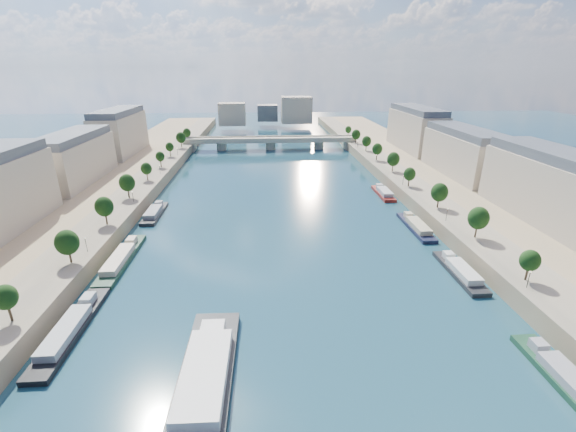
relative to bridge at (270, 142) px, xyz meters
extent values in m
plane|color=#0D2B39|center=(0.00, -128.12, -5.08)|extent=(700.00, 700.00, 0.00)
cube|color=#9E8460|center=(-72.00, -128.12, -2.58)|extent=(44.00, 520.00, 5.00)
cube|color=#9E8460|center=(72.00, -128.12, -2.58)|extent=(44.00, 520.00, 5.00)
cube|color=gray|center=(-57.00, -128.12, -0.03)|extent=(14.00, 520.00, 0.10)
cube|color=gray|center=(57.00, -128.12, -0.03)|extent=(14.00, 520.00, 0.10)
cylinder|color=#382B1E|center=(-55.00, -186.12, 1.83)|extent=(0.50, 0.50, 3.82)
ellipsoid|color=black|center=(-55.00, -186.12, 5.42)|extent=(4.80, 4.80, 5.52)
cylinder|color=#382B1E|center=(-55.00, -162.12, 1.83)|extent=(0.50, 0.50, 3.82)
ellipsoid|color=black|center=(-55.00, -162.12, 5.42)|extent=(4.80, 4.80, 5.52)
cylinder|color=#382B1E|center=(-55.00, -138.12, 1.83)|extent=(0.50, 0.50, 3.82)
ellipsoid|color=black|center=(-55.00, -138.12, 5.42)|extent=(4.80, 4.80, 5.52)
cylinder|color=#382B1E|center=(-55.00, -114.12, 1.83)|extent=(0.50, 0.50, 3.82)
ellipsoid|color=black|center=(-55.00, -114.12, 5.42)|extent=(4.80, 4.80, 5.52)
cylinder|color=#382B1E|center=(-55.00, -90.12, 1.83)|extent=(0.50, 0.50, 3.82)
ellipsoid|color=black|center=(-55.00, -90.12, 5.42)|extent=(4.80, 4.80, 5.52)
cylinder|color=#382B1E|center=(-55.00, -66.12, 1.83)|extent=(0.50, 0.50, 3.82)
ellipsoid|color=black|center=(-55.00, -66.12, 5.42)|extent=(4.80, 4.80, 5.52)
cylinder|color=#382B1E|center=(-55.00, -42.12, 1.83)|extent=(0.50, 0.50, 3.82)
ellipsoid|color=black|center=(-55.00, -42.12, 5.42)|extent=(4.80, 4.80, 5.52)
cylinder|color=#382B1E|center=(-55.00, -18.12, 1.83)|extent=(0.50, 0.50, 3.82)
ellipsoid|color=black|center=(-55.00, -18.12, 5.42)|extent=(4.80, 4.80, 5.52)
cylinder|color=#382B1E|center=(-55.00, 5.88, 1.83)|extent=(0.50, 0.50, 3.82)
ellipsoid|color=black|center=(-55.00, 5.88, 5.42)|extent=(4.80, 4.80, 5.52)
cylinder|color=#382B1E|center=(55.00, -178.12, 1.83)|extent=(0.50, 0.50, 3.82)
ellipsoid|color=black|center=(55.00, -178.12, 5.42)|extent=(4.80, 4.80, 5.52)
cylinder|color=#382B1E|center=(55.00, -154.12, 1.83)|extent=(0.50, 0.50, 3.82)
ellipsoid|color=black|center=(55.00, -154.12, 5.42)|extent=(4.80, 4.80, 5.52)
cylinder|color=#382B1E|center=(55.00, -130.12, 1.83)|extent=(0.50, 0.50, 3.82)
ellipsoid|color=black|center=(55.00, -130.12, 5.42)|extent=(4.80, 4.80, 5.52)
cylinder|color=#382B1E|center=(55.00, -106.12, 1.83)|extent=(0.50, 0.50, 3.82)
ellipsoid|color=black|center=(55.00, -106.12, 5.42)|extent=(4.80, 4.80, 5.52)
cylinder|color=#382B1E|center=(55.00, -82.12, 1.83)|extent=(0.50, 0.50, 3.82)
ellipsoid|color=black|center=(55.00, -82.12, 5.42)|extent=(4.80, 4.80, 5.52)
cylinder|color=#382B1E|center=(55.00, -58.12, 1.83)|extent=(0.50, 0.50, 3.82)
ellipsoid|color=black|center=(55.00, -58.12, 5.42)|extent=(4.80, 4.80, 5.52)
cylinder|color=#382B1E|center=(55.00, -34.12, 1.83)|extent=(0.50, 0.50, 3.82)
ellipsoid|color=black|center=(55.00, -34.12, 5.42)|extent=(4.80, 4.80, 5.52)
cylinder|color=#382B1E|center=(55.00, -10.12, 1.83)|extent=(0.50, 0.50, 3.82)
ellipsoid|color=black|center=(55.00, -10.12, 5.42)|extent=(4.80, 4.80, 5.52)
cylinder|color=#382B1E|center=(55.00, 13.88, 1.83)|extent=(0.50, 0.50, 3.82)
ellipsoid|color=black|center=(55.00, 13.88, 5.42)|extent=(4.80, 4.80, 5.52)
cylinder|color=black|center=(-52.50, -158.12, 1.92)|extent=(0.14, 0.14, 4.00)
sphere|color=#FFE5B2|center=(-52.50, -158.12, 4.02)|extent=(0.36, 0.36, 0.36)
cylinder|color=black|center=(-52.50, -118.12, 1.92)|extent=(0.14, 0.14, 4.00)
sphere|color=#FFE5B2|center=(-52.50, -118.12, 4.02)|extent=(0.36, 0.36, 0.36)
cylinder|color=black|center=(-52.50, -78.12, 1.92)|extent=(0.14, 0.14, 4.00)
sphere|color=#FFE5B2|center=(-52.50, -78.12, 4.02)|extent=(0.36, 0.36, 0.36)
cylinder|color=black|center=(-52.50, -38.12, 1.92)|extent=(0.14, 0.14, 4.00)
sphere|color=#FFE5B2|center=(-52.50, -38.12, 4.02)|extent=(0.36, 0.36, 0.36)
cylinder|color=black|center=(52.50, -183.12, 1.92)|extent=(0.14, 0.14, 4.00)
sphere|color=#FFE5B2|center=(52.50, -183.12, 4.02)|extent=(0.36, 0.36, 0.36)
cylinder|color=black|center=(52.50, -143.12, 1.92)|extent=(0.14, 0.14, 4.00)
sphere|color=#FFE5B2|center=(52.50, -143.12, 4.02)|extent=(0.36, 0.36, 0.36)
cylinder|color=black|center=(52.50, -103.12, 1.92)|extent=(0.14, 0.14, 4.00)
sphere|color=#FFE5B2|center=(52.50, -103.12, 4.02)|extent=(0.36, 0.36, 0.36)
cylinder|color=black|center=(52.50, -63.12, 1.92)|extent=(0.14, 0.14, 4.00)
sphere|color=#FFE5B2|center=(52.50, -63.12, 4.02)|extent=(0.36, 0.36, 0.36)
cylinder|color=black|center=(52.50, -23.12, 1.92)|extent=(0.14, 0.14, 4.00)
sphere|color=#FFE5B2|center=(52.50, -23.12, 4.02)|extent=(0.36, 0.36, 0.36)
cube|color=#BCA990|center=(-85.00, -87.12, 9.92)|extent=(16.00, 52.00, 20.00)
cube|color=#474C54|center=(-85.00, -87.12, 21.52)|extent=(14.72, 50.44, 3.20)
cube|color=#BCA990|center=(-85.00, -29.12, 9.92)|extent=(16.00, 52.00, 20.00)
cube|color=#474C54|center=(-85.00, -29.12, 21.52)|extent=(14.72, 50.44, 3.20)
cube|color=#BCA990|center=(85.00, -145.12, 9.92)|extent=(16.00, 52.00, 20.00)
cube|color=#474C54|center=(85.00, -145.12, 21.52)|extent=(14.72, 50.44, 3.20)
cube|color=#BCA990|center=(85.00, -87.12, 9.92)|extent=(16.00, 52.00, 20.00)
cube|color=#474C54|center=(85.00, -87.12, 21.52)|extent=(14.72, 50.44, 3.20)
cube|color=#BCA990|center=(85.00, -29.12, 9.92)|extent=(16.00, 52.00, 20.00)
cube|color=#474C54|center=(85.00, -29.12, 21.52)|extent=(14.72, 50.44, 3.20)
cube|color=#BCA990|center=(-30.00, 81.88, 8.92)|extent=(22.00, 18.00, 18.00)
cube|color=#BCA990|center=(25.00, 91.88, 10.92)|extent=(26.00, 20.00, 22.00)
cube|color=#474C54|center=(0.00, 106.88, 6.92)|extent=(18.00, 16.00, 14.00)
cube|color=#C1B79E|center=(0.00, 0.00, 1.12)|extent=(112.00, 11.00, 2.20)
cube|color=#C1B79E|center=(0.00, -5.00, 2.62)|extent=(112.00, 0.80, 0.90)
cube|color=#C1B79E|center=(0.00, 5.00, 2.62)|extent=(112.00, 0.80, 0.90)
cylinder|color=#C1B79E|center=(-32.00, 0.00, -2.58)|extent=(6.40, 6.40, 5.00)
cylinder|color=#C1B79E|center=(0.00, 0.00, -2.58)|extent=(6.40, 6.40, 5.00)
cylinder|color=#C1B79E|center=(32.00, 0.00, -2.58)|extent=(6.40, 6.40, 5.00)
cube|color=#C1B79E|center=(-52.00, 0.00, -2.58)|extent=(6.00, 12.00, 5.00)
cube|color=#C1B79E|center=(52.00, 0.00, -2.58)|extent=(6.00, 12.00, 5.00)
cube|color=black|center=(-16.11, -199.32, -4.54)|extent=(9.77, 32.25, 2.29)
cube|color=white|center=(-16.11, -201.88, -2.36)|extent=(7.91, 20.99, 2.06)
cube|color=white|center=(-16.11, -189.69, -2.49)|extent=(4.65, 3.94, 1.80)
cube|color=black|center=(-45.50, -185.30, -4.78)|extent=(5.00, 29.53, 1.80)
cube|color=#A2A8AD|center=(-45.50, -187.66, -3.08)|extent=(4.10, 16.24, 1.60)
cube|color=#A2A8AD|center=(-45.50, -176.44, -2.98)|extent=(2.50, 3.54, 1.80)
cube|color=#173A26|center=(-45.50, -154.36, -4.78)|extent=(5.00, 30.87, 1.80)
cube|color=beige|center=(-45.50, -156.83, -3.08)|extent=(4.10, 16.98, 1.60)
cube|color=beige|center=(-45.50, -145.10, -2.98)|extent=(2.50, 3.70, 1.80)
cube|color=#252528|center=(-45.50, -118.27, -4.78)|extent=(5.00, 22.30, 1.80)
cube|color=gray|center=(-45.50, -120.05, -3.08)|extent=(4.10, 12.26, 1.60)
cube|color=gray|center=(-45.50, -111.58, -2.98)|extent=(2.50, 2.68, 1.80)
cube|color=#1B432C|center=(45.50, -204.72, -4.78)|extent=(5.00, 21.94, 1.80)
cube|color=#97969E|center=(45.50, -206.48, -3.08)|extent=(4.10, 12.07, 1.60)
cube|color=#97969E|center=(45.50, -198.14, -2.98)|extent=(2.50, 2.63, 1.80)
cube|color=black|center=(45.50, -167.75, -4.78)|extent=(5.00, 22.53, 1.80)
cube|color=silver|center=(45.50, -169.55, -3.08)|extent=(4.10, 12.39, 1.60)
cube|color=silver|center=(45.50, -160.99, -2.98)|extent=(2.50, 2.70, 1.80)
cube|color=#171B33|center=(45.50, -137.20, -4.78)|extent=(5.00, 24.52, 1.80)
cube|color=#BAAD8B|center=(45.50, -139.16, -3.08)|extent=(4.10, 13.48, 1.60)
cube|color=#BAAD8B|center=(45.50, -129.85, -2.98)|extent=(2.50, 2.94, 1.80)
cube|color=maroon|center=(45.50, -100.38, -4.78)|extent=(5.00, 20.63, 1.80)
cube|color=#A2A7AE|center=(45.50, -102.03, -3.08)|extent=(4.10, 11.35, 1.60)
cube|color=#A2A7AE|center=(45.50, -94.19, -2.98)|extent=(2.50, 2.48, 1.80)
camera|label=1|loc=(-5.43, -253.37, 45.86)|focal=24.00mm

